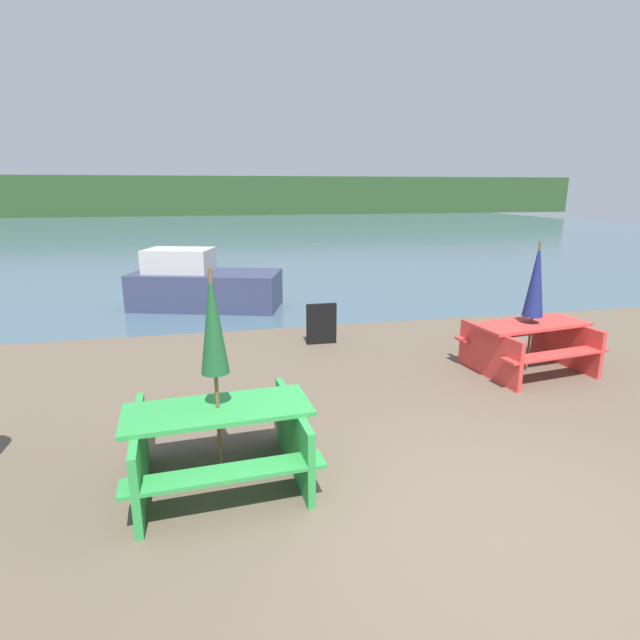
# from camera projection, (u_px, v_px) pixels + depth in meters

# --- Properties ---
(ground_plane) EXTENTS (60.00, 60.00, 0.00)m
(ground_plane) POSITION_uv_depth(u_px,v_px,m) (499.00, 532.00, 4.16)
(ground_plane) COLOR brown
(water) EXTENTS (60.00, 50.00, 0.00)m
(water) POSITION_uv_depth(u_px,v_px,m) (243.00, 230.00, 34.00)
(water) COLOR #425B6B
(water) RESTS_ON ground_plane
(far_treeline) EXTENTS (80.00, 1.60, 4.00)m
(far_treeline) POSITION_uv_depth(u_px,v_px,m) (229.00, 196.00, 52.37)
(far_treeline) COLOR #284723
(far_treeline) RESTS_ON water
(picnic_table_green) EXTENTS (1.83, 1.50, 0.78)m
(picnic_table_green) POSITION_uv_depth(u_px,v_px,m) (219.00, 438.00, 4.76)
(picnic_table_green) COLOR green
(picnic_table_green) RESTS_ON ground_plane
(picnic_table_red) EXTENTS (1.95, 1.61, 0.77)m
(picnic_table_red) POSITION_uv_depth(u_px,v_px,m) (529.00, 342.00, 7.73)
(picnic_table_red) COLOR red
(picnic_table_red) RESTS_ON ground_plane
(umbrella_navy) EXTENTS (0.30, 0.30, 2.02)m
(umbrella_navy) POSITION_uv_depth(u_px,v_px,m) (536.00, 280.00, 7.48)
(umbrella_navy) COLOR brown
(umbrella_navy) RESTS_ON ground_plane
(umbrella_darkgreen) EXTENTS (0.26, 0.26, 2.10)m
(umbrella_darkgreen) POSITION_uv_depth(u_px,v_px,m) (213.00, 324.00, 4.47)
(umbrella_darkgreen) COLOR brown
(umbrella_darkgreen) RESTS_ON ground_plane
(boat) EXTENTS (3.70, 2.41, 1.40)m
(boat) POSITION_uv_depth(u_px,v_px,m) (202.00, 285.00, 11.85)
(boat) COLOR #333856
(boat) RESTS_ON water
(signboard) EXTENTS (0.55, 0.08, 0.75)m
(signboard) POSITION_uv_depth(u_px,v_px,m) (321.00, 324.00, 9.10)
(signboard) COLOR black
(signboard) RESTS_ON ground_plane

